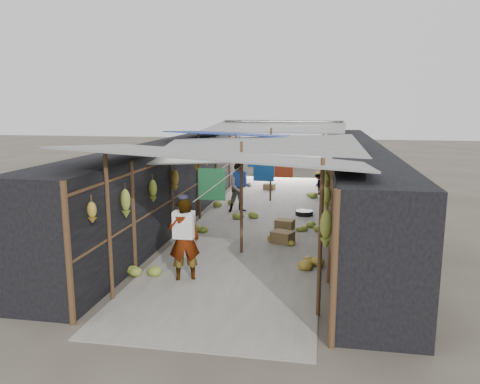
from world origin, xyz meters
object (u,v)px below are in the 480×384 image
Objects in this scene: vendor_elderly at (184,240)px; shopper_blue at (240,188)px; black_basin at (304,213)px; vendor_seated at (318,184)px; crate_near at (285,225)px.

vendor_elderly reaches higher than shopper_blue.
vendor_seated reaches higher than black_basin.
vendor_seated is (2.43, 3.35, -0.37)m from shopper_blue.
shopper_blue is 1.91× the size of vendor_seated.
vendor_seated is at bearing 92.71° from crate_near.
crate_near is 1.82m from black_basin.
vendor_elderly is at bearing -27.14° from vendor_seated.
vendor_elderly is at bearing -117.53° from shopper_blue.
vendor_seated is at bearing 84.09° from black_basin.
black_basin is (0.46, 1.76, -0.06)m from crate_near.
shopper_blue is (0.03, 6.03, -0.04)m from vendor_elderly.
vendor_elderly is 6.03m from shopper_blue.
black_basin is at bearing -131.11° from vendor_elderly.
black_basin is 6.24m from vendor_elderly.
shopper_blue reaches higher than vendor_seated.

